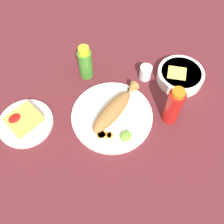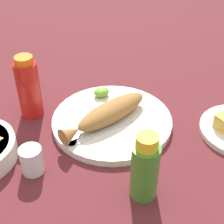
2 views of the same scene
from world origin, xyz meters
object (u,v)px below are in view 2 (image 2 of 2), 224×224
object	(u,v)px
main_plate	(112,121)
fork_near	(95,135)
fork_far	(81,125)
hot_sauce_bottle_green	(145,169)
salt_cup	(32,162)
hot_sauce_bottle_red	(29,88)
fried_fish	(107,113)

from	to	relation	value
main_plate	fork_near	world-z (taller)	fork_near
main_plate	fork_far	xyz separation A→B (m)	(-0.08, 0.02, 0.01)
hot_sauce_bottle_green	salt_cup	xyz separation A→B (m)	(-0.16, 0.18, -0.04)
hot_sauce_bottle_green	salt_cup	world-z (taller)	hot_sauce_bottle_green
hot_sauce_bottle_red	main_plate	bearing A→B (deg)	-45.53
fried_fish	salt_cup	size ratio (longest dim) A/B	4.14
fork_near	fork_far	size ratio (longest dim) A/B	1.28
fried_fish	hot_sauce_bottle_red	bearing A→B (deg)	122.72
fried_fish	fork_near	size ratio (longest dim) A/B	1.39
fork_far	hot_sauce_bottle_red	distance (m)	0.16
fork_near	hot_sauce_bottle_red	xyz separation A→B (m)	(-0.08, 0.18, 0.06)
main_plate	fork_far	distance (m)	0.08
fried_fish	fork_near	distance (m)	0.07
hot_sauce_bottle_red	salt_cup	bearing A→B (deg)	-112.98
hot_sauce_bottle_red	hot_sauce_bottle_green	size ratio (longest dim) A/B	1.11
fork_near	fork_far	world-z (taller)	same
main_plate	fork_near	size ratio (longest dim) A/B	1.62
hot_sauce_bottle_red	hot_sauce_bottle_green	bearing A→B (deg)	-78.09
fried_fish	hot_sauce_bottle_green	xyz separation A→B (m)	(-0.06, -0.22, 0.03)
fried_fish	hot_sauce_bottle_red	distance (m)	0.21
fork_near	salt_cup	size ratio (longest dim) A/B	2.97
fork_near	hot_sauce_bottle_green	distance (m)	0.19
fork_near	main_plate	bearing A→B (deg)	-152.37
main_plate	fork_far	size ratio (longest dim) A/B	2.07
main_plate	fork_far	world-z (taller)	fork_far
hot_sauce_bottle_green	fork_near	bearing A→B (deg)	89.78
fried_fish	hot_sauce_bottle_green	world-z (taller)	hot_sauce_bottle_green
fork_far	salt_cup	xyz separation A→B (m)	(-0.15, -0.06, 0.01)
fried_fish	fork_far	bearing A→B (deg)	153.88
hot_sauce_bottle_red	fried_fish	bearing A→B (deg)	-48.91
salt_cup	hot_sauce_bottle_red	bearing A→B (deg)	67.02
hot_sauce_bottle_red	fork_near	bearing A→B (deg)	-66.82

